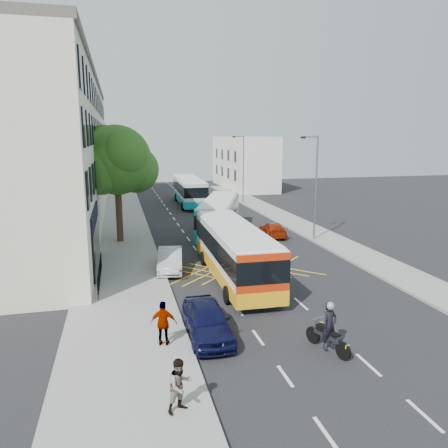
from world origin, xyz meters
TOP-DOWN VIEW (x-y plane):
  - ground at (0.00, 0.00)m, footprint 120.00×120.00m
  - pavement_left at (-8.50, 15.00)m, footprint 5.00×70.00m
  - pavement_right at (7.50, 15.00)m, footprint 3.00×70.00m
  - terrace_main at (-14.00, 24.49)m, footprint 8.30×45.00m
  - terrace_far at (-14.00, 55.00)m, footprint 8.00×20.00m
  - building_right at (11.00, 48.00)m, footprint 6.00×18.00m
  - street_tree at (-8.51, 14.97)m, footprint 6.30×5.70m
  - lamp_near at (6.20, 12.00)m, footprint 1.45×0.15m
  - lamp_far at (6.20, 32.00)m, footprint 1.45×0.15m
  - railings at (-9.70, 5.30)m, footprint 0.08×5.60m
  - bus_near at (-2.20, 4.55)m, footprint 2.90×11.07m
  - bus_mid at (-0.36, 16.20)m, footprint 5.90×10.85m
  - bus_far at (-0.21, 32.61)m, footprint 3.09×11.52m
  - motorbike at (-0.95, -4.70)m, footprint 0.92×2.17m
  - parked_car_blue at (-5.21, -2.39)m, footprint 1.74×4.28m
  - parked_car_silver at (-5.60, 6.96)m, footprint 1.99×4.29m
  - red_hatchback at (3.74, 14.32)m, footprint 2.02×4.11m
  - distant_car_grey at (0.16, 38.35)m, footprint 2.33×4.62m
  - distant_car_silver at (2.50, 41.96)m, footprint 2.23×4.48m
  - distant_car_dark at (3.47, 48.37)m, footprint 1.32×3.74m
  - pedestrian_near at (-7.00, -7.27)m, footprint 0.99×0.91m
  - pedestrian_far at (-7.03, -2.97)m, footprint 1.11×0.66m

SIDE VIEW (x-z plane):
  - ground at x=0.00m, z-range 0.00..0.00m
  - pavement_left at x=-8.50m, z-range 0.00..0.15m
  - pavement_right at x=7.50m, z-range 0.00..0.15m
  - red_hatchback at x=3.74m, z-range 0.00..1.15m
  - distant_car_dark at x=3.47m, z-range 0.00..1.23m
  - distant_car_grey at x=0.16m, z-range 0.00..1.25m
  - parked_car_silver at x=-5.60m, z-range 0.00..1.36m
  - railings at x=-9.70m, z-range 0.15..1.29m
  - parked_car_blue at x=-5.21m, z-range 0.00..1.45m
  - distant_car_silver at x=2.50m, z-range 0.00..1.47m
  - motorbike at x=-0.95m, z-range -0.06..1.94m
  - pedestrian_near at x=-7.00m, z-range 0.15..1.80m
  - pedestrian_far at x=-7.03m, z-range 0.15..1.92m
  - bus_mid at x=-0.36m, z-range 0.08..3.07m
  - bus_near at x=-2.20m, z-range 0.08..3.18m
  - bus_far at x=-0.21m, z-range 0.09..3.31m
  - building_right at x=11.00m, z-range 0.00..8.00m
  - lamp_near at x=6.20m, z-range 0.62..8.62m
  - lamp_far at x=6.20m, z-range 0.62..8.62m
  - terrace_far at x=-14.00m, z-range 0.00..10.00m
  - street_tree at x=-8.51m, z-range 1.89..10.69m
  - terrace_main at x=-14.00m, z-range 0.01..13.51m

